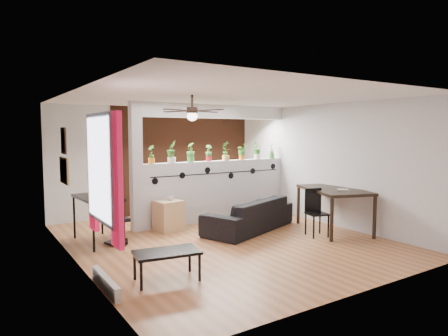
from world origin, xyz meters
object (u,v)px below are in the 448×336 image
potted_plant_0 (151,154)px  computer_desk (98,201)px  potted_plant_7 (272,150)px  cube_shelf (168,216)px  cup (170,198)px  potted_plant_3 (209,153)px  ceiling_fan (192,112)px  potted_plant_5 (242,151)px  folding_chair (315,208)px  sofa (249,215)px  office_chair (116,222)px  potted_plant_6 (257,150)px  dining_table (334,193)px  coffee_table (167,254)px  potted_plant_4 (226,150)px  potted_plant_2 (191,152)px  potted_plant_1 (172,151)px

potted_plant_0 → computer_desk: bearing=-160.8°
potted_plant_7 → cube_shelf: (-2.96, -0.34, -1.24)m
cup → potted_plant_3: bearing=17.2°
ceiling_fan → potted_plant_5: size_ratio=3.16×
computer_desk → folding_chair: folding_chair is taller
sofa → office_chair: (-2.60, 0.50, 0.08)m
sofa → potted_plant_6: bearing=-153.9°
ceiling_fan → potted_plant_5: bearing=38.3°
office_chair → dining_table: 4.29m
ceiling_fan → potted_plant_5: 3.00m
potted_plant_6 → coffee_table: potted_plant_6 is taller
potted_plant_4 → cube_shelf: bearing=-168.0°
ceiling_fan → potted_plant_4: 2.67m
potted_plant_2 → cup: (-0.65, -0.34, -0.90)m
potted_plant_3 → office_chair: 2.68m
sofa → folding_chair: (0.82, -1.03, 0.23)m
potted_plant_2 → potted_plant_7: bearing=0.0°
potted_plant_6 → potted_plant_1: bearing=-180.0°
potted_plant_1 → potted_plant_6: potted_plant_1 is taller
potted_plant_2 → potted_plant_7: (2.26, 0.00, -0.02)m
potted_plant_0 → folding_chair: 3.43m
ceiling_fan → potted_plant_3: (1.37, 1.80, -0.77)m
cube_shelf → dining_table: bearing=-41.5°
potted_plant_0 → dining_table: bearing=-35.1°
ceiling_fan → dining_table: ceiling_fan is taller
ceiling_fan → folding_chair: 3.06m
potted_plant_2 → dining_table: (2.13, -2.13, -0.80)m
potted_plant_0 → sofa: potted_plant_0 is taller
potted_plant_3 → office_chair: bearing=-164.3°
ceiling_fan → cup: (0.27, 1.46, -1.64)m
potted_plant_3 → potted_plant_7: potted_plant_7 is taller
office_chair → coffee_table: size_ratio=0.95×
computer_desk → potted_plant_2: bearing=11.3°
potted_plant_4 → potted_plant_7: size_ratio=1.17×
potted_plant_4 → dining_table: potted_plant_4 is taller
cup → dining_table: 3.30m
potted_plant_7 → cup: size_ratio=2.90×
sofa → ceiling_fan: bearing=0.7°
potted_plant_4 → cube_shelf: (-1.60, -0.34, -1.28)m
folding_chair → cup: bearing=139.9°
potted_plant_6 → dining_table: (0.32, -2.13, -0.80)m
ceiling_fan → coffee_table: (-0.95, -1.02, -1.95)m
computer_desk → office_chair: bearing=-42.6°
cup → dining_table: bearing=-32.8°
potted_plant_5 → potted_plant_7: 0.90m
potted_plant_3 → dining_table: potted_plant_3 is taller
ceiling_fan → dining_table: bearing=-6.1°
office_chair → coffee_table: (0.01, -2.16, -0.03)m
potted_plant_1 → potted_plant_2: (0.45, 0.00, -0.03)m
sofa → cup: bearing=-51.5°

